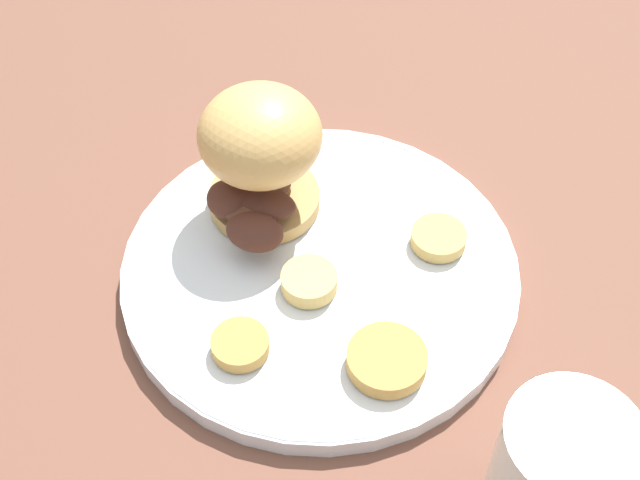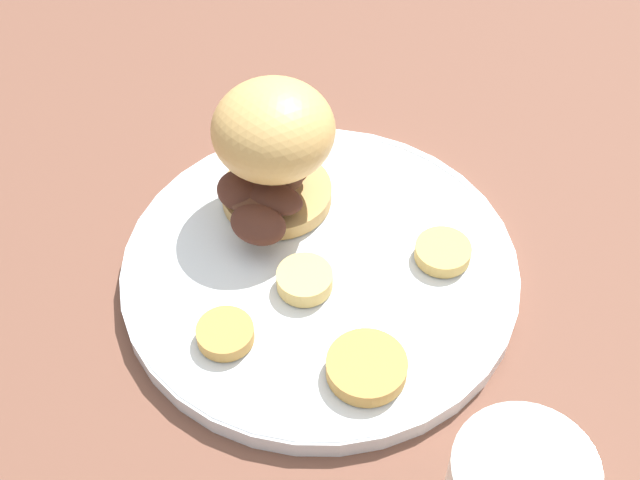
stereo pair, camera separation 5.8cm
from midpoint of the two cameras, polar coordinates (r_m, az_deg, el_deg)
The scene contains 7 objects.
ground_plane at distance 0.63m, azimuth 2.65°, elevation -2.58°, with size 4.00×4.00×0.00m, color brown.
dinner_plate at distance 0.62m, azimuth 2.68°, elevation -2.07°, with size 0.28×0.28×0.02m.
sandwich at distance 0.62m, azimuth -0.71°, elevation 5.40°, with size 0.10×0.09×0.10m.
potato_round_0 at distance 0.56m, azimuth 5.99°, elevation -8.29°, with size 0.05×0.05×0.01m, color #BC8942.
potato_round_1 at distance 0.63m, azimuth 10.52°, elevation -0.91°, with size 0.04×0.04×0.01m, color tan.
potato_round_2 at distance 0.60m, azimuth 1.79°, elevation -2.73°, with size 0.04×0.04×0.01m, color #DBB766.
potato_round_3 at distance 0.58m, azimuth -3.21°, elevation -6.19°, with size 0.04×0.04×0.01m, color #BC8942.
Camera 2 is at (-0.34, 0.18, 0.50)m, focal length 50.00 mm.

